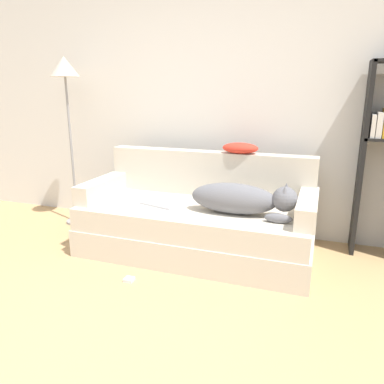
% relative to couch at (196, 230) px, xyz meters
% --- Properties ---
extents(ground_plane, '(20.00, 20.00, 0.00)m').
position_rel_couch_xyz_m(ground_plane, '(-0.07, -1.66, -0.22)').
color(ground_plane, tan).
extents(wall_back, '(7.11, 0.06, 2.70)m').
position_rel_couch_xyz_m(wall_back, '(-0.07, 0.71, 1.13)').
color(wall_back, silver).
rests_on(wall_back, ground_plane).
extents(couch, '(2.01, 0.92, 0.44)m').
position_rel_couch_xyz_m(couch, '(0.00, 0.00, 0.00)').
color(couch, beige).
rests_on(couch, ground_plane).
extents(couch_backrest, '(1.97, 0.15, 0.42)m').
position_rel_couch_xyz_m(couch_backrest, '(0.00, 0.39, 0.43)').
color(couch_backrest, beige).
rests_on(couch_backrest, couch).
extents(couch_arm_left, '(0.15, 0.73, 0.17)m').
position_rel_couch_xyz_m(couch_arm_left, '(-0.93, -0.01, 0.31)').
color(couch_arm_left, beige).
rests_on(couch_arm_left, couch).
extents(couch_arm_right, '(0.15, 0.73, 0.17)m').
position_rel_couch_xyz_m(couch_arm_right, '(0.93, -0.01, 0.31)').
color(couch_arm_right, beige).
rests_on(couch_arm_right, couch).
extents(dog, '(0.86, 0.27, 0.28)m').
position_rel_couch_xyz_m(dog, '(0.42, -0.09, 0.35)').
color(dog, slate).
rests_on(dog, couch).
extents(laptop, '(0.38, 0.28, 0.02)m').
position_rel_couch_xyz_m(laptop, '(-0.30, -0.06, 0.23)').
color(laptop, '#B7B7BC').
rests_on(laptop, couch).
extents(throw_pillow, '(0.33, 0.19, 0.10)m').
position_rel_couch_xyz_m(throw_pillow, '(0.30, 0.37, 0.69)').
color(throw_pillow, red).
rests_on(throw_pillow, couch_backrest).
extents(bookshelf, '(0.38, 0.26, 1.65)m').
position_rel_couch_xyz_m(bookshelf, '(1.48, 0.53, 0.71)').
color(bookshelf, black).
rests_on(bookshelf, ground_plane).
extents(floor_lamp, '(0.29, 0.29, 1.73)m').
position_rel_couch_xyz_m(floor_lamp, '(-1.49, 0.31, 1.27)').
color(floor_lamp, gray).
rests_on(floor_lamp, ground_plane).
extents(power_adapter, '(0.07, 0.07, 0.03)m').
position_rel_couch_xyz_m(power_adapter, '(-0.31, -0.67, -0.20)').
color(power_adapter, silver).
rests_on(power_adapter, ground_plane).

